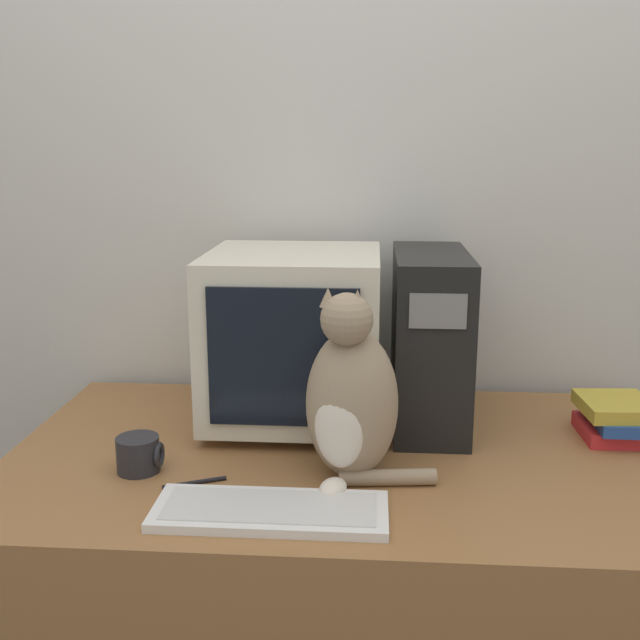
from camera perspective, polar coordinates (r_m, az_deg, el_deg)
The scene contains 9 objects.
wall_back at distance 2.10m, azimuth 3.08°, elevation 8.02°, with size 7.00×0.05×2.50m.
desk at distance 1.90m, azimuth 2.40°, elevation -20.61°, with size 1.55×0.90×0.76m.
crt_monitor at distance 1.84m, azimuth -2.01°, elevation -1.18°, with size 0.41×0.44×0.42m.
computer_tower at distance 1.85m, azimuth 8.33°, elevation -1.41°, with size 0.18×0.42×0.42m.
keyboard at distance 1.45m, azimuth -3.81°, elevation -14.30°, with size 0.44×0.17×0.02m.
cat at distance 1.54m, azimuth 2.34°, elevation -6.11°, with size 0.30×0.27×0.40m.
book_stack at distance 1.91m, azimuth 21.67°, elevation -6.98°, with size 0.17×0.20×0.10m.
pen at distance 1.59m, azimuth -9.54°, elevation -12.11°, with size 0.12×0.06×0.01m.
mug at distance 1.65m, azimuth -13.61°, elevation -9.91°, with size 0.10×0.09×0.08m.
Camera 1 is at (0.04, -1.13, 1.45)m, focal length 42.00 mm.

